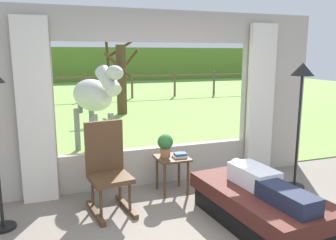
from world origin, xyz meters
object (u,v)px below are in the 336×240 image
(recliner_sofa, at_px, (260,206))
(floor_lamp_right, at_px, (301,88))
(potted_plant, at_px, (165,144))
(side_table, at_px, (172,163))
(book_stack, at_px, (180,155))
(rocking_chair, at_px, (107,168))
(pasture_tree, at_px, (121,77))
(horse, at_px, (94,96))
(reclining_person, at_px, (264,183))

(recliner_sofa, xyz_separation_m, floor_lamp_right, (1.14, 0.78, 1.25))
(floor_lamp_right, bearing_deg, potted_plant, 165.09)
(floor_lamp_right, bearing_deg, side_table, 166.27)
(book_stack, height_order, floor_lamp_right, floor_lamp_right)
(rocking_chair, bearing_deg, book_stack, 1.75)
(rocking_chair, bearing_deg, pasture_tree, 68.73)
(potted_plant, bearing_deg, book_stack, -33.60)
(horse, bearing_deg, recliner_sofa, 95.13)
(rocking_chair, distance_m, pasture_tree, 6.98)
(rocking_chair, relative_size, pasture_tree, 0.47)
(rocking_chair, relative_size, horse, 0.62)
(reclining_person, bearing_deg, potted_plant, 113.01)
(recliner_sofa, xyz_separation_m, horse, (-1.39, 3.37, 0.94))
(recliner_sofa, height_order, side_table, side_table)
(side_table, relative_size, horse, 0.29)
(pasture_tree, bearing_deg, recliner_sofa, -90.29)
(rocking_chair, distance_m, book_stack, 1.06)
(recliner_sofa, height_order, floor_lamp_right, floor_lamp_right)
(reclining_person, relative_size, pasture_tree, 0.60)
(rocking_chair, xyz_separation_m, pasture_tree, (1.61, 6.76, 0.67))
(side_table, distance_m, horse, 2.41)
(horse, relative_size, pasture_tree, 0.76)
(recliner_sofa, relative_size, reclining_person, 1.23)
(recliner_sofa, relative_size, floor_lamp_right, 0.98)
(horse, xyz_separation_m, pasture_tree, (1.43, 4.37, 0.06))
(recliner_sofa, bearing_deg, rocking_chair, 142.96)
(recliner_sofa, bearing_deg, side_table, 112.22)
(reclining_person, xyz_separation_m, floor_lamp_right, (1.14, 0.83, 0.95))
(recliner_sofa, xyz_separation_m, reclining_person, (-0.00, -0.05, 0.30))
(reclining_person, bearing_deg, recliner_sofa, 84.86)
(pasture_tree, bearing_deg, reclining_person, -90.28)
(reclining_person, relative_size, book_stack, 6.82)
(rocking_chair, height_order, book_stack, rocking_chair)
(recliner_sofa, bearing_deg, potted_plant, 113.93)
(floor_lamp_right, bearing_deg, book_stack, 167.36)
(floor_lamp_right, bearing_deg, recliner_sofa, -145.60)
(floor_lamp_right, xyz_separation_m, pasture_tree, (-1.10, 6.96, -0.26))
(reclining_person, relative_size, floor_lamp_right, 0.79)
(recliner_sofa, bearing_deg, book_stack, 109.55)
(recliner_sofa, height_order, book_stack, book_stack)
(potted_plant, distance_m, book_stack, 0.26)
(recliner_sofa, xyz_separation_m, rocking_chair, (-1.57, 0.98, 0.33))
(rocking_chair, xyz_separation_m, floor_lamp_right, (2.71, -0.20, 0.92))
(horse, bearing_deg, book_stack, 93.94)
(potted_plant, bearing_deg, recliner_sofa, -60.92)
(floor_lamp_right, bearing_deg, pasture_tree, 98.99)
(potted_plant, bearing_deg, rocking_chair, -161.26)
(side_table, xyz_separation_m, horse, (-0.77, 2.16, 0.73))
(potted_plant, xyz_separation_m, floor_lamp_right, (1.85, -0.49, 0.77))
(rocking_chair, xyz_separation_m, side_table, (0.94, 0.23, -0.12))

